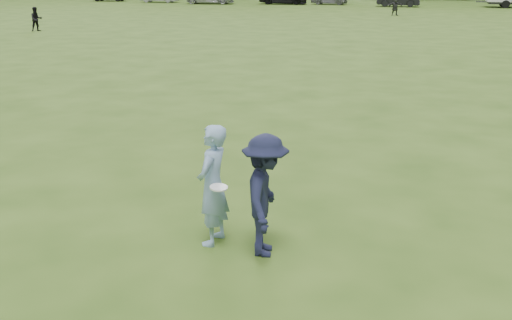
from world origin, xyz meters
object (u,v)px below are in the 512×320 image
object	(u,v)px
thrower	(213,185)
defender	(265,196)
car_f	(398,0)
player_far_d	(395,6)
player_far_a	(36,19)

from	to	relation	value
thrower	defender	bearing A→B (deg)	85.45
thrower	defender	distance (m)	0.88
defender	car_f	size ratio (longest dim) A/B	0.42
player_far_d	car_f	distance (m)	12.22
car_f	player_far_d	bearing A→B (deg)	-179.48
defender	player_far_a	xyz separation A→B (m)	(-22.61, 27.26, -0.14)
player_far_d	player_far_a	bearing A→B (deg)	-157.66
player_far_a	player_far_d	bearing A→B (deg)	-6.89
player_far_d	car_f	xyz separation A→B (m)	(-0.25, 12.21, -0.09)
thrower	player_far_a	bearing A→B (deg)	-136.32
defender	player_far_d	size ratio (longest dim) A/B	1.13
player_far_a	player_far_d	xyz separation A→B (m)	(22.24, 19.72, 0.03)
player_far_d	defender	bearing A→B (deg)	-108.77
player_far_a	player_far_d	size ratio (longest dim) A/B	0.96
defender	player_far_d	xyz separation A→B (m)	(-0.36, 46.98, -0.10)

